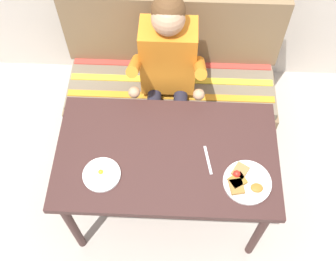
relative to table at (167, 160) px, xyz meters
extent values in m
plane|color=#B0A498|center=(0.00, 0.00, -0.65)|extent=(8.00, 8.00, 0.00)
cube|color=#3B221F|center=(0.00, 0.00, 0.06)|extent=(1.20, 0.70, 0.04)
cylinder|color=#3B221F|center=(-0.54, -0.29, -0.30)|extent=(0.05, 0.05, 0.69)
cylinder|color=#3B221F|center=(0.54, -0.29, -0.30)|extent=(0.05, 0.05, 0.69)
cylinder|color=#3B221F|center=(-0.54, 0.29, -0.30)|extent=(0.05, 0.05, 0.69)
cylinder|color=#3B221F|center=(0.54, 0.29, -0.30)|extent=(0.05, 0.05, 0.69)
cube|color=olive|center=(0.00, 0.72, -0.45)|extent=(1.44, 0.56, 0.40)
cube|color=#716552|center=(0.00, 0.72, -0.22)|extent=(1.40, 0.52, 0.06)
cube|color=olive|center=(0.00, 0.94, 0.08)|extent=(1.44, 0.12, 0.54)
cube|color=orange|center=(0.00, 0.58, -0.18)|extent=(1.38, 0.05, 0.01)
cube|color=yellow|center=(0.00, 0.72, -0.18)|extent=(1.38, 0.05, 0.01)
cube|color=#C63D33|center=(0.00, 0.86, -0.18)|extent=(1.38, 0.05, 0.01)
cube|color=orange|center=(-0.02, 0.66, 0.11)|extent=(0.34, 0.22, 0.48)
sphere|color=tan|center=(-0.02, 0.64, 0.44)|extent=(0.19, 0.19, 0.19)
sphere|color=brown|center=(-0.02, 0.67, 0.47)|extent=(0.19, 0.19, 0.19)
cylinder|color=orange|center=(-0.21, 0.52, 0.18)|extent=(0.07, 0.29, 0.23)
cylinder|color=orange|center=(0.17, 0.52, 0.18)|extent=(0.07, 0.29, 0.23)
sphere|color=tan|center=(-0.21, 0.40, 0.08)|extent=(0.07, 0.07, 0.07)
sphere|color=tan|center=(0.17, 0.40, 0.08)|extent=(0.07, 0.07, 0.07)
cylinder|color=#232333|center=(-0.10, 0.49, -0.13)|extent=(0.09, 0.34, 0.09)
cylinder|color=#232333|center=(-0.10, 0.32, -0.39)|extent=(0.08, 0.08, 0.52)
cube|color=black|center=(-0.10, 0.26, -0.62)|extent=(0.09, 0.20, 0.05)
cylinder|color=#232333|center=(0.07, 0.49, -0.13)|extent=(0.09, 0.34, 0.09)
cylinder|color=#232333|center=(0.07, 0.32, -0.39)|extent=(0.08, 0.08, 0.52)
cube|color=black|center=(0.07, 0.26, -0.62)|extent=(0.09, 0.20, 0.05)
cylinder|color=white|center=(0.42, -0.16, 0.09)|extent=(0.25, 0.25, 0.02)
cube|color=olive|center=(0.38, -0.10, 0.11)|extent=(0.10, 0.10, 0.02)
cube|color=olive|center=(0.36, -0.19, 0.11)|extent=(0.08, 0.09, 0.02)
cube|color=olive|center=(0.37, -0.16, 0.11)|extent=(0.10, 0.10, 0.02)
sphere|color=red|center=(0.36, -0.13, 0.12)|extent=(0.04, 0.04, 0.04)
ellipsoid|color=#CC6623|center=(0.46, -0.19, 0.11)|extent=(0.06, 0.05, 0.02)
cylinder|color=white|center=(-0.33, -0.14, 0.09)|extent=(0.20, 0.20, 0.01)
ellipsoid|color=white|center=(-0.33, -0.14, 0.10)|extent=(0.09, 0.08, 0.01)
sphere|color=yellow|center=(-0.33, -0.14, 0.11)|extent=(0.03, 0.03, 0.03)
cube|color=silver|center=(0.22, -0.03, 0.08)|extent=(0.05, 0.17, 0.00)
camera|label=1|loc=(0.05, -1.06, 2.02)|focal=43.94mm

